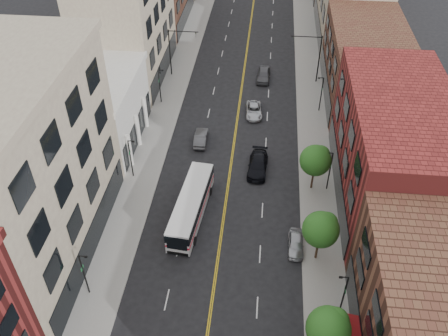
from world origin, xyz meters
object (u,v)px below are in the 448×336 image
(city_bus, at_px, (191,205))
(car_lane_behind, at_px, (201,138))
(car_parked_far, at_px, (296,244))
(car_lane_a, at_px, (258,165))
(car_lane_c, at_px, (264,75))
(car_lane_b, at_px, (254,110))

(city_bus, height_order, car_lane_behind, city_bus)
(city_bus, bearing_deg, car_parked_far, -11.60)
(car_lane_a, bearing_deg, car_lane_c, 93.08)
(city_bus, relative_size, car_lane_a, 2.09)
(car_lane_behind, xyz_separation_m, car_lane_c, (7.25, 16.71, 0.10))
(car_parked_far, xyz_separation_m, car_lane_behind, (-11.56, 16.25, 0.05))
(car_lane_behind, bearing_deg, car_parked_far, 123.54)
(car_lane_behind, bearing_deg, car_lane_a, 145.22)
(city_bus, height_order, car_parked_far, city_bus)
(car_lane_a, relative_size, car_lane_b, 1.15)
(car_lane_a, distance_m, car_lane_c, 21.46)
(car_parked_far, bearing_deg, car_lane_b, 103.39)
(car_parked_far, distance_m, car_lane_b, 23.83)
(car_parked_far, height_order, car_lane_c, car_lane_c)
(car_lane_behind, distance_m, car_lane_a, 8.74)
(car_lane_behind, distance_m, car_lane_b, 9.41)
(car_parked_far, distance_m, car_lane_c, 33.24)
(car_lane_behind, relative_size, car_lane_a, 0.80)
(car_lane_b, xyz_separation_m, car_lane_c, (0.96, 9.72, 0.16))
(car_lane_a, relative_size, car_lane_c, 1.13)
(car_lane_b, relative_size, car_lane_c, 0.98)
(car_lane_behind, bearing_deg, car_lane_c, -115.35)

